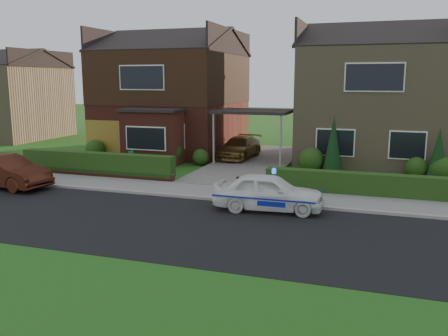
% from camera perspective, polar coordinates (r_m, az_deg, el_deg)
% --- Properties ---
extents(ground, '(120.00, 120.00, 0.00)m').
position_cam_1_polar(ground, '(14.65, -7.57, -6.58)').
color(ground, '#215516').
rests_on(ground, ground).
extents(road, '(60.00, 6.00, 0.02)m').
position_cam_1_polar(road, '(14.65, -7.57, -6.58)').
color(road, black).
rests_on(road, ground).
extents(kerb, '(60.00, 0.16, 0.12)m').
position_cam_1_polar(kerb, '(17.32, -3.19, -3.59)').
color(kerb, '#9E9993').
rests_on(kerb, ground).
extents(sidewalk, '(60.00, 2.00, 0.10)m').
position_cam_1_polar(sidewalk, '(18.28, -1.99, -2.86)').
color(sidewalk, slate).
rests_on(sidewalk, ground).
extents(grass_verge, '(60.00, 4.00, 0.01)m').
position_cam_1_polar(grass_verge, '(10.67, -19.66, -13.84)').
color(grass_verge, '#215516').
rests_on(grass_verge, ground).
extents(driveway, '(3.80, 12.00, 0.12)m').
position_cam_1_polar(driveway, '(24.73, 3.55, 0.71)').
color(driveway, '#666059').
rests_on(driveway, ground).
extents(house_left, '(7.50, 9.53, 7.25)m').
position_cam_1_polar(house_left, '(29.05, -6.12, 9.58)').
color(house_left, maroon).
rests_on(house_left, ground).
extents(house_right, '(7.50, 8.06, 7.25)m').
position_cam_1_polar(house_right, '(26.57, 17.68, 8.73)').
color(house_right, '#917A59').
rests_on(house_right, ground).
extents(carport_link, '(3.80, 3.00, 2.77)m').
position_cam_1_polar(carport_link, '(24.37, 3.59, 6.71)').
color(carport_link, black).
rests_on(carport_link, ground).
extents(garage_door, '(2.20, 0.10, 2.10)m').
position_cam_1_polar(garage_door, '(26.94, -14.27, 3.35)').
color(garage_door, olive).
rests_on(garage_door, ground).
extents(dwarf_wall, '(7.70, 0.25, 0.36)m').
position_cam_1_polar(dwarf_wall, '(21.90, -15.26, -0.63)').
color(dwarf_wall, maroon).
rests_on(dwarf_wall, ground).
extents(hedge_left, '(7.50, 0.55, 0.90)m').
position_cam_1_polar(hedge_left, '(22.06, -15.03, -1.01)').
color(hedge_left, '#1B3A12').
rests_on(hedge_left, ground).
extents(hedge_right, '(7.50, 0.55, 0.80)m').
position_cam_1_polar(hedge_right, '(18.43, 16.63, -3.35)').
color(hedge_right, '#1B3A12').
rests_on(hedge_right, ground).
extents(shrub_left_far, '(1.08, 1.08, 1.08)m').
position_cam_1_polar(shrub_left_far, '(26.77, -15.20, 2.15)').
color(shrub_left_far, '#1B3A12').
rests_on(shrub_left_far, ground).
extents(shrub_left_mid, '(1.32, 1.32, 1.32)m').
position_cam_1_polar(shrub_left_mid, '(24.39, -6.60, 1.95)').
color(shrub_left_mid, '#1B3A12').
rests_on(shrub_left_mid, ground).
extents(shrub_left_near, '(0.84, 0.84, 0.84)m').
position_cam_1_polar(shrub_left_near, '(24.08, -2.83, 1.31)').
color(shrub_left_near, '#1B3A12').
rests_on(shrub_left_near, ground).
extents(shrub_right_near, '(1.20, 1.20, 1.20)m').
position_cam_1_polar(shrub_right_near, '(22.48, 10.42, 0.95)').
color(shrub_right_near, '#1B3A12').
rests_on(shrub_right_near, ground).
extents(shrub_right_mid, '(0.96, 0.96, 0.96)m').
position_cam_1_polar(shrub_right_mid, '(22.46, 22.15, 0.01)').
color(shrub_right_mid, '#1B3A12').
rests_on(shrub_right_mid, ground).
extents(shrub_right_far, '(1.08, 1.08, 1.08)m').
position_cam_1_polar(shrub_right_far, '(22.25, 24.77, -0.12)').
color(shrub_right_far, '#1B3A12').
rests_on(shrub_right_far, ground).
extents(conifer_a, '(0.90, 0.90, 2.60)m').
position_cam_1_polar(conifer_a, '(22.06, 12.99, 2.51)').
color(conifer_a, black).
rests_on(conifer_a, ground).
extents(conifer_b, '(0.90, 0.90, 2.20)m').
position_cam_1_polar(conifer_b, '(22.14, 24.37, 1.34)').
color(conifer_b, black).
rests_on(conifer_b, ground).
extents(neighbour_left, '(6.50, 7.00, 5.20)m').
position_cam_1_polar(neighbour_left, '(38.78, -24.40, 7.16)').
color(neighbour_left, '#917A59').
rests_on(neighbour_left, ground).
extents(police_car, '(3.34, 3.75, 1.40)m').
position_cam_1_polar(police_car, '(15.78, 5.38, -2.94)').
color(police_car, white).
rests_on(police_car, ground).
extents(driveway_car, '(1.79, 3.97, 1.13)m').
position_cam_1_polar(driveway_car, '(25.64, 1.84, 2.49)').
color(driveway_car, brown).
rests_on(driveway_car, driveway).
extents(street_car, '(1.89, 4.10, 1.30)m').
position_cam_1_polar(street_car, '(20.95, -24.80, -0.43)').
color(street_car, '#461C0F').
rests_on(street_car, ground).
extents(potted_plant_a, '(0.47, 0.35, 0.81)m').
position_cam_1_polar(potted_plant_a, '(24.45, -11.10, 1.23)').
color(potted_plant_a, gray).
rests_on(potted_plant_a, ground).
extents(potted_plant_b, '(0.46, 0.43, 0.67)m').
position_cam_1_polar(potted_plant_b, '(22.93, -6.80, 0.57)').
color(potted_plant_b, gray).
rests_on(potted_plant_b, ground).
extents(potted_plant_c, '(0.52, 0.52, 0.81)m').
position_cam_1_polar(potted_plant_c, '(23.02, -15.73, 0.45)').
color(potted_plant_c, gray).
rests_on(potted_plant_c, ground).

